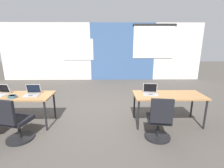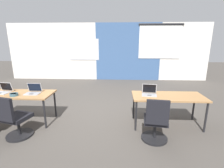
{
  "view_description": "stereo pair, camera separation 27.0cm",
  "coord_description": "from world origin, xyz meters",
  "px_view_note": "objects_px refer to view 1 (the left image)",
  "views": [
    {
      "loc": [
        0.38,
        -4.17,
        1.9
      ],
      "look_at": [
        0.45,
        -0.02,
        0.82
      ],
      "focal_mm": 26.2,
      "sensor_mm": 36.0,
      "label": 1
    },
    {
      "loc": [
        0.65,
        -4.17,
        1.9
      ],
      "look_at": [
        0.45,
        -0.02,
        0.82
      ],
      "focal_mm": 26.2,
      "sensor_mm": 36.0,
      "label": 2
    }
  ],
  "objects_px": {
    "desk_near_left": "(17,98)",
    "desk_near_right": "(168,97)",
    "snack_bowl": "(12,96)",
    "laptop_near_right_inner": "(150,92)",
    "chair_near_left_inner": "(15,124)",
    "laptop_near_left_end": "(0,93)",
    "laptop_near_left_inner": "(32,93)",
    "chair_near_right_inner": "(159,122)"
  },
  "relations": [
    {
      "from": "laptop_near_left_inner",
      "to": "laptop_near_right_inner",
      "type": "xyz_separation_m",
      "value": [
        2.72,
        0.03,
        0.0
      ]
    },
    {
      "from": "laptop_near_left_inner",
      "to": "laptop_near_left_end",
      "type": "bearing_deg",
      "value": 176.02
    },
    {
      "from": "laptop_near_left_end",
      "to": "laptop_near_right_inner",
      "type": "xyz_separation_m",
      "value": [
        3.46,
        -0.0,
        0.0
      ]
    },
    {
      "from": "desk_near_right",
      "to": "laptop_near_left_end",
      "type": "height_order",
      "value": "laptop_near_left_end"
    },
    {
      "from": "desk_near_right",
      "to": "laptop_near_left_inner",
      "type": "height_order",
      "value": "laptop_near_left_inner"
    },
    {
      "from": "snack_bowl",
      "to": "chair_near_right_inner",
      "type": "bearing_deg",
      "value": -9.21
    },
    {
      "from": "desk_near_left",
      "to": "laptop_near_left_inner",
      "type": "bearing_deg",
      "value": 2.64
    },
    {
      "from": "laptop_near_left_inner",
      "to": "laptop_near_right_inner",
      "type": "distance_m",
      "value": 2.72
    },
    {
      "from": "desk_near_left",
      "to": "laptop_near_left_end",
      "type": "xyz_separation_m",
      "value": [
        -0.38,
        0.05,
        0.11
      ]
    },
    {
      "from": "desk_near_right",
      "to": "chair_near_right_inner",
      "type": "distance_m",
      "value": 0.84
    },
    {
      "from": "laptop_near_right_inner",
      "to": "chair_near_right_inner",
      "type": "relative_size",
      "value": 0.4
    },
    {
      "from": "desk_near_right",
      "to": "laptop_near_right_inner",
      "type": "distance_m",
      "value": 0.44
    },
    {
      "from": "laptop_near_left_end",
      "to": "chair_near_left_inner",
      "type": "height_order",
      "value": "laptop_near_left_end"
    },
    {
      "from": "snack_bowl",
      "to": "laptop_near_left_inner",
      "type": "bearing_deg",
      "value": 30.78
    },
    {
      "from": "chair_near_left_inner",
      "to": "snack_bowl",
      "type": "bearing_deg",
      "value": -45.94
    },
    {
      "from": "laptop_near_left_inner",
      "to": "chair_near_left_inner",
      "type": "height_order",
      "value": "laptop_near_left_inner"
    },
    {
      "from": "desk_near_left",
      "to": "chair_near_left_inner",
      "type": "xyz_separation_m",
      "value": [
        0.32,
        -0.7,
        -0.28
      ]
    },
    {
      "from": "desk_near_left",
      "to": "desk_near_right",
      "type": "height_order",
      "value": "same"
    },
    {
      "from": "desk_near_right",
      "to": "laptop_near_left_inner",
      "type": "relative_size",
      "value": 4.73
    },
    {
      "from": "chair_near_left_inner",
      "to": "laptop_near_right_inner",
      "type": "height_order",
      "value": "laptop_near_right_inner"
    },
    {
      "from": "desk_near_right",
      "to": "snack_bowl",
      "type": "distance_m",
      "value": 3.48
    },
    {
      "from": "desk_near_right",
      "to": "laptop_near_left_end",
      "type": "relative_size",
      "value": 4.3
    },
    {
      "from": "laptop_near_left_inner",
      "to": "laptop_near_right_inner",
      "type": "height_order",
      "value": "laptop_near_right_inner"
    },
    {
      "from": "laptop_near_left_end",
      "to": "laptop_near_left_inner",
      "type": "height_order",
      "value": "laptop_near_left_inner"
    },
    {
      "from": "chair_near_right_inner",
      "to": "laptop_near_right_inner",
      "type": "bearing_deg",
      "value": -81.32
    },
    {
      "from": "laptop_near_right_inner",
      "to": "chair_near_left_inner",
      "type": "bearing_deg",
      "value": -156.96
    },
    {
      "from": "desk_near_right",
      "to": "chair_near_right_inner",
      "type": "relative_size",
      "value": 1.74
    },
    {
      "from": "chair_near_left_inner",
      "to": "laptop_near_right_inner",
      "type": "bearing_deg",
      "value": -150.4
    },
    {
      "from": "snack_bowl",
      "to": "laptop_near_right_inner",
      "type": "bearing_deg",
      "value": 4.3
    },
    {
      "from": "desk_near_right",
      "to": "laptop_near_left_end",
      "type": "xyz_separation_m",
      "value": [
        -3.88,
        0.05,
        0.11
      ]
    },
    {
      "from": "desk_near_left",
      "to": "snack_bowl",
      "type": "bearing_deg",
      "value": -83.47
    },
    {
      "from": "desk_near_left",
      "to": "chair_near_right_inner",
      "type": "bearing_deg",
      "value": -12.48
    },
    {
      "from": "laptop_near_left_inner",
      "to": "snack_bowl",
      "type": "relative_size",
      "value": 1.91
    },
    {
      "from": "laptop_near_right_inner",
      "to": "chair_near_right_inner",
      "type": "bearing_deg",
      "value": -80.76
    },
    {
      "from": "laptop_near_left_inner",
      "to": "chair_near_left_inner",
      "type": "xyz_separation_m",
      "value": [
        -0.05,
        -0.72,
        -0.39
      ]
    },
    {
      "from": "chair_near_left_inner",
      "to": "laptop_near_right_inner",
      "type": "distance_m",
      "value": 2.89
    },
    {
      "from": "desk_near_left",
      "to": "laptop_near_right_inner",
      "type": "height_order",
      "value": "laptop_near_right_inner"
    },
    {
      "from": "laptop_near_right_inner",
      "to": "snack_bowl",
      "type": "bearing_deg",
      "value": -167.8
    },
    {
      "from": "chair_near_left_inner",
      "to": "chair_near_right_inner",
      "type": "relative_size",
      "value": 1.0
    },
    {
      "from": "chair_near_left_inner",
      "to": "desk_near_right",
      "type": "bearing_deg",
      "value": -153.06
    },
    {
      "from": "laptop_near_right_inner",
      "to": "laptop_near_left_inner",
      "type": "bearing_deg",
      "value": -171.53
    },
    {
      "from": "desk_near_right",
      "to": "snack_bowl",
      "type": "xyz_separation_m",
      "value": [
        -3.48,
        -0.19,
        0.1
      ]
    }
  ]
}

